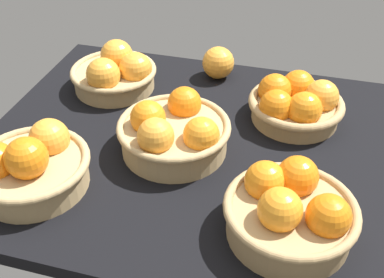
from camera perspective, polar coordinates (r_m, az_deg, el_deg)
market_tray at (r=100.49cm, az=-0.98°, el=-1.05°), size 84.00×72.00×3.00cm
basket_near_right at (r=116.74cm, az=-9.13°, el=7.85°), size 20.73×20.73×10.92cm
basket_far_left at (r=79.67cm, az=11.72°, el=-8.44°), size 22.10×22.10×11.57cm
basket_near_left at (r=106.49cm, az=12.28°, el=4.21°), size 20.96×20.96×9.60cm
basket_far_right at (r=91.63cm, az=-18.93°, el=-2.99°), size 21.77×21.77×12.06cm
basket_center at (r=94.79cm, az=-2.22°, el=0.91°), size 22.84×22.84×11.06cm
loose_orange_front_gap at (r=120.46cm, az=3.16°, el=9.13°), size 8.03×8.03×8.03cm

